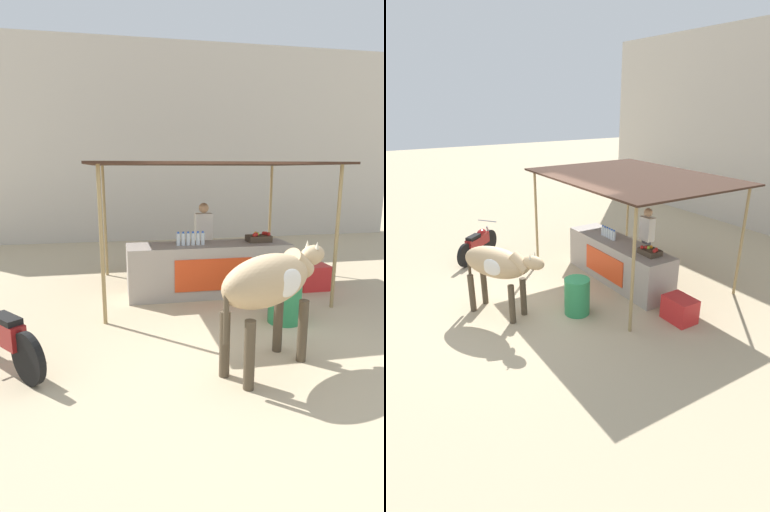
% 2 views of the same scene
% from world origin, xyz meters
% --- Properties ---
extents(ground_plane, '(60.00, 60.00, 0.00)m').
position_xyz_m(ground_plane, '(0.00, 0.00, 0.00)').
color(ground_plane, tan).
extents(building_wall_far, '(16.00, 0.50, 6.15)m').
position_xyz_m(building_wall_far, '(0.00, 8.45, 3.08)').
color(building_wall_far, beige).
rests_on(building_wall_far, ground).
extents(stall_counter, '(3.00, 0.82, 0.96)m').
position_xyz_m(stall_counter, '(0.00, 2.20, 0.48)').
color(stall_counter, '#9E9389').
rests_on(stall_counter, ground).
extents(stall_awning, '(4.20, 3.20, 2.42)m').
position_xyz_m(stall_awning, '(0.00, 2.50, 2.33)').
color(stall_awning, '#382319').
rests_on(stall_awning, ground).
extents(water_bottle_row, '(0.52, 0.07, 0.25)m').
position_xyz_m(water_bottle_row, '(-0.35, 2.15, 1.07)').
color(water_bottle_row, silver).
rests_on(water_bottle_row, stall_counter).
extents(fruit_crate, '(0.44, 0.32, 0.18)m').
position_xyz_m(fruit_crate, '(0.99, 2.25, 1.03)').
color(fruit_crate, '#3F3326').
rests_on(fruit_crate, stall_counter).
extents(vendor_behind_counter, '(0.34, 0.22, 1.65)m').
position_xyz_m(vendor_behind_counter, '(0.07, 2.95, 0.85)').
color(vendor_behind_counter, '#383842').
rests_on(vendor_behind_counter, ground).
extents(cooler_box, '(0.60, 0.44, 0.48)m').
position_xyz_m(cooler_box, '(2.08, 2.10, 0.24)').
color(cooler_box, red).
rests_on(cooler_box, ground).
extents(water_barrel, '(0.50, 0.50, 0.73)m').
position_xyz_m(water_barrel, '(0.81, 0.59, 0.37)').
color(water_barrel, '#2D8C51').
rests_on(water_barrel, ground).
extents(cow, '(1.76, 1.23, 1.44)m').
position_xyz_m(cow, '(0.04, -0.70, 1.03)').
color(cow, tan).
rests_on(cow, ground).
extents(motorcycle_parked, '(1.21, 1.44, 0.90)m').
position_xyz_m(motorcycle_parked, '(-3.08, -0.09, 0.43)').
color(motorcycle_parked, black).
rests_on(motorcycle_parked, ground).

